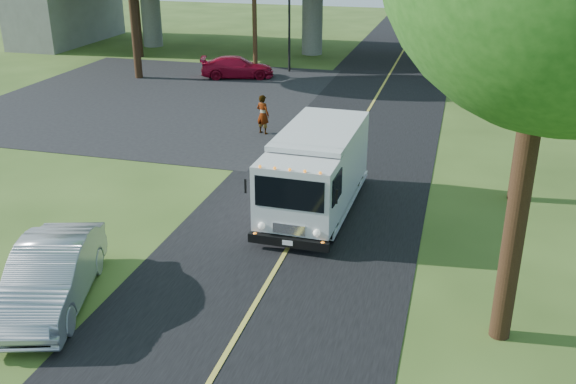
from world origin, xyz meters
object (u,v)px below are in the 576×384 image
at_px(pedestrian, 263,115).
at_px(red_sedan, 237,67).
at_px(traffic_signal, 289,18).
at_px(step_van, 316,169).
at_px(silver_sedan, 51,275).

bearing_deg(pedestrian, red_sedan, -43.46).
bearing_deg(traffic_signal, pedestrian, -79.95).
bearing_deg(step_van, pedestrian, 120.14).
distance_m(step_van, red_sedan, 19.32).
distance_m(red_sedan, pedestrian, 11.08).
xyz_separation_m(silver_sedan, pedestrian, (0.80, 14.00, 0.10)).
xyz_separation_m(traffic_signal, pedestrian, (2.20, -12.41, -2.35)).
bearing_deg(traffic_signal, red_sedan, -136.31).
relative_size(red_sedan, silver_sedan, 0.93).
bearing_deg(red_sedan, traffic_signal, -63.22).
bearing_deg(silver_sedan, pedestrian, 69.11).
height_order(step_van, red_sedan, step_van).
bearing_deg(silver_sedan, traffic_signal, 75.41).
relative_size(step_van, red_sedan, 1.46).
xyz_separation_m(red_sedan, silver_sedan, (3.89, -24.03, 0.13)).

